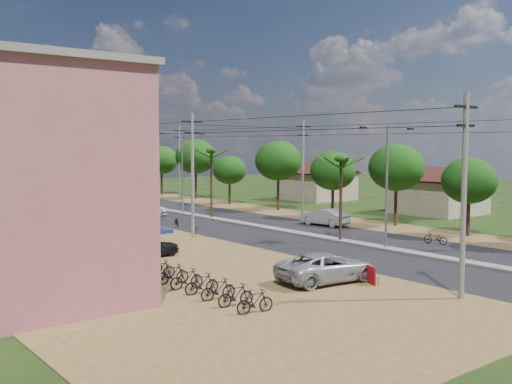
% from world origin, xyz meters
% --- Properties ---
extents(ground, '(160.00, 160.00, 0.00)m').
position_xyz_m(ground, '(0.00, 0.00, 0.00)').
color(ground, black).
rests_on(ground, ground).
extents(road, '(12.00, 110.00, 0.04)m').
position_xyz_m(road, '(0.00, 15.00, 0.02)').
color(road, black).
rests_on(road, ground).
extents(median, '(1.00, 90.00, 0.18)m').
position_xyz_m(median, '(0.00, 18.00, 0.09)').
color(median, '#605E56').
rests_on(median, ground).
extents(dirt_lot_west, '(18.00, 46.00, 0.04)m').
position_xyz_m(dirt_lot_west, '(-15.00, 8.00, 0.02)').
color(dirt_lot_west, brown).
rests_on(dirt_lot_west, ground).
extents(dirt_shoulder_east, '(5.00, 90.00, 0.03)m').
position_xyz_m(dirt_shoulder_east, '(8.50, 15.00, 0.01)').
color(dirt_shoulder_east, brown).
rests_on(dirt_shoulder_east, ground).
extents(shophouse_pink, '(9.00, 6.40, 10.30)m').
position_xyz_m(shophouse_pink, '(-21.98, 0.00, 5.16)').
color(shophouse_pink, '#924A55').
rests_on(shophouse_pink, ground).
extents(house_east_near, '(7.60, 7.50, 4.60)m').
position_xyz_m(house_east_near, '(20.00, 10.00, 2.39)').
color(house_east_near, gray).
rests_on(house_east_near, ground).
extents(house_east_far, '(7.60, 7.50, 4.60)m').
position_xyz_m(house_east_far, '(21.00, 28.00, 2.39)').
color(house_east_far, gray).
rests_on(house_east_far, ground).
extents(tree_east_b, '(4.00, 4.00, 5.83)m').
position_xyz_m(tree_east_b, '(9.30, 0.00, 4.11)').
color(tree_east_b, black).
rests_on(tree_east_b, ground).
extents(tree_east_c, '(4.60, 4.60, 6.83)m').
position_xyz_m(tree_east_c, '(9.70, 7.00, 4.86)').
color(tree_east_c, black).
rests_on(tree_east_c, ground).
extents(tree_east_d, '(4.20, 4.20, 6.13)m').
position_xyz_m(tree_east_d, '(9.40, 14.00, 4.34)').
color(tree_east_d, black).
rests_on(tree_east_d, ground).
extents(tree_east_e, '(4.80, 4.80, 7.14)m').
position_xyz_m(tree_east_e, '(9.60, 22.00, 5.09)').
color(tree_east_e, black).
rests_on(tree_east_e, ground).
extents(tree_east_f, '(3.80, 3.80, 5.52)m').
position_xyz_m(tree_east_f, '(9.20, 30.00, 3.89)').
color(tree_east_f, black).
rests_on(tree_east_f, ground).
extents(tree_east_g, '(5.00, 5.00, 7.38)m').
position_xyz_m(tree_east_g, '(9.80, 38.00, 5.24)').
color(tree_east_g, black).
rests_on(tree_east_g, ground).
extents(tree_east_h, '(4.40, 4.40, 6.52)m').
position_xyz_m(tree_east_h, '(9.50, 46.00, 4.64)').
color(tree_east_h, black).
rests_on(tree_east_h, ground).
extents(palm_median_near, '(2.00, 2.00, 6.15)m').
position_xyz_m(palm_median_near, '(0.00, 4.00, 5.54)').
color(palm_median_near, black).
rests_on(palm_median_near, ground).
extents(palm_median_mid, '(2.00, 2.00, 6.55)m').
position_xyz_m(palm_median_mid, '(0.00, 20.00, 5.90)').
color(palm_median_mid, black).
rests_on(palm_median_mid, ground).
extents(palm_median_far, '(2.00, 2.00, 5.85)m').
position_xyz_m(palm_median_far, '(0.00, 36.00, 5.26)').
color(palm_median_far, black).
rests_on(palm_median_far, ground).
extents(streetlight_near, '(5.10, 0.18, 8.00)m').
position_xyz_m(streetlight_near, '(0.00, 0.00, 4.79)').
color(streetlight_near, gray).
rests_on(streetlight_near, ground).
extents(streetlight_mid, '(5.10, 0.18, 8.00)m').
position_xyz_m(streetlight_mid, '(0.00, 25.00, 4.79)').
color(streetlight_mid, gray).
rests_on(streetlight_mid, ground).
extents(streetlight_far, '(5.10, 0.18, 8.00)m').
position_xyz_m(streetlight_far, '(0.00, 50.00, 4.79)').
color(streetlight_far, gray).
rests_on(streetlight_far, ground).
extents(utility_pole_w_a, '(1.60, 0.24, 9.00)m').
position_xyz_m(utility_pole_w_a, '(-7.00, -10.00, 4.76)').
color(utility_pole_w_a, '#605E56').
rests_on(utility_pole_w_a, ground).
extents(utility_pole_w_b, '(1.60, 0.24, 9.00)m').
position_xyz_m(utility_pole_w_b, '(-7.00, 12.00, 4.76)').
color(utility_pole_w_b, '#605E56').
rests_on(utility_pole_w_b, ground).
extents(utility_pole_w_c, '(1.60, 0.24, 9.00)m').
position_xyz_m(utility_pole_w_c, '(-7.00, 34.00, 4.76)').
color(utility_pole_w_c, '#605E56').
rests_on(utility_pole_w_c, ground).
extents(utility_pole_w_d, '(1.60, 0.24, 9.00)m').
position_xyz_m(utility_pole_w_d, '(-7.00, 55.00, 4.76)').
color(utility_pole_w_d, '#605E56').
rests_on(utility_pole_w_d, ground).
extents(utility_pole_e_b, '(1.60, 0.24, 9.00)m').
position_xyz_m(utility_pole_e_b, '(7.50, 16.00, 4.76)').
color(utility_pole_e_b, '#605E56').
rests_on(utility_pole_e_b, ground).
extents(utility_pole_e_c, '(1.60, 0.24, 9.00)m').
position_xyz_m(utility_pole_e_c, '(7.50, 38.00, 4.76)').
color(utility_pole_e_c, '#605E56').
rests_on(utility_pole_e_c, ground).
extents(car_silver_mid, '(2.01, 4.43, 1.41)m').
position_xyz_m(car_silver_mid, '(5.00, 10.56, 0.71)').
color(car_silver_mid, '#9FA1A7').
rests_on(car_silver_mid, ground).
extents(car_white_far, '(2.38, 4.94, 1.39)m').
position_xyz_m(car_white_far, '(-3.02, 26.61, 0.69)').
color(car_white_far, '#BABAB5').
rests_on(car_white_far, ground).
extents(car_parked_silver, '(5.46, 2.99, 1.45)m').
position_xyz_m(car_parked_silver, '(-9.35, -4.05, 0.73)').
color(car_parked_silver, '#9FA1A7').
rests_on(car_parked_silver, ground).
extents(car_parked_dark, '(4.13, 2.20, 1.34)m').
position_xyz_m(car_parked_dark, '(-13.32, 6.98, 0.67)').
color(car_parked_dark, black).
rests_on(car_parked_dark, ground).
extents(moto_rider_east, '(0.87, 1.74, 0.87)m').
position_xyz_m(moto_rider_east, '(4.30, -0.73, 0.44)').
color(moto_rider_east, black).
rests_on(moto_rider_east, ground).
extents(moto_rider_west_a, '(1.06, 1.63, 0.81)m').
position_xyz_m(moto_rider_west_a, '(-4.98, 17.70, 0.40)').
color(moto_rider_west_a, black).
rests_on(moto_rider_west_a, ground).
extents(moto_rider_west_b, '(0.68, 1.64, 0.96)m').
position_xyz_m(moto_rider_west_b, '(-1.28, 34.76, 0.48)').
color(moto_rider_west_b, black).
rests_on(moto_rider_west_b, ground).
extents(roadside_sign, '(0.48, 1.05, 0.92)m').
position_xyz_m(roadside_sign, '(-8.00, -5.66, 0.45)').
color(roadside_sign, maroon).
rests_on(roadside_sign, ground).
extents(parked_scooter_row, '(1.72, 9.83, 1.00)m').
position_xyz_m(parked_scooter_row, '(-15.51, -1.63, 0.50)').
color(parked_scooter_row, black).
rests_on(parked_scooter_row, ground).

